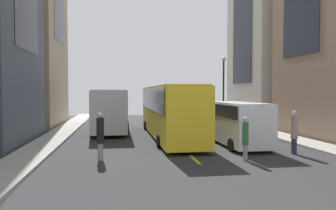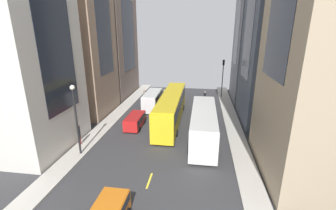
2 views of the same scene
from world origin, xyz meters
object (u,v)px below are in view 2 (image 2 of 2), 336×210
pedestrian_crossing_near (205,98)px  traffic_light_near_corner (223,72)px  city_bus_white (204,122)px  pedestrian_crossing_mid (79,134)px  streetcar_yellow (171,106)px  pedestrian_waiting_curb (164,95)px  delivery_van_white (152,99)px  car_red_1 (135,120)px  pedestrian_walking_far (145,96)px

pedestrian_crossing_near → traffic_light_near_corner: (-2.93, -4.75, 3.44)m
city_bus_white → pedestrian_crossing_mid: size_ratio=5.05×
streetcar_yellow → pedestrian_waiting_curb: (2.30, -8.57, -1.01)m
delivery_van_white → car_red_1: bearing=84.6°
city_bus_white → car_red_1: size_ratio=2.71×
pedestrian_crossing_mid → traffic_light_near_corner: (-15.70, -20.48, 3.26)m
city_bus_white → pedestrian_crossing_mid: bearing=15.0°
pedestrian_walking_far → traffic_light_near_corner: (-12.69, -4.81, 3.44)m
pedestrian_crossing_near → pedestrian_walking_far: 9.76m
car_red_1 → pedestrian_walking_far: pedestrian_walking_far is taller
city_bus_white → pedestrian_waiting_curb: city_bus_white is taller
streetcar_yellow → car_red_1: (4.13, 2.66, -1.22)m
pedestrian_waiting_curb → pedestrian_crossing_near: size_ratio=0.92×
city_bus_white → pedestrian_crossing_mid: 13.02m
city_bus_white → car_red_1: (8.28, -2.18, -1.10)m
streetcar_yellow → delivery_van_white: 5.72m
delivery_van_white → city_bus_white: bearing=129.0°
delivery_van_white → pedestrian_walking_far: bearing=-56.5°
delivery_van_white → pedestrian_waiting_curb: 4.23m
car_red_1 → pedestrian_crossing_mid: bearing=52.4°
pedestrian_crossing_mid → traffic_light_near_corner: size_ratio=0.35×
pedestrian_crossing_mid → traffic_light_near_corner: 26.02m
traffic_light_near_corner → pedestrian_crossing_near: bearing=58.3°
traffic_light_near_corner → car_red_1: bearing=52.6°
city_bus_white → delivery_van_white: 12.07m
city_bus_white → car_red_1: 8.64m
city_bus_white → pedestrian_walking_far: 15.60m
delivery_van_white → traffic_light_near_corner: bearing=-144.2°
traffic_light_near_corner → pedestrian_walking_far: bearing=20.8°
delivery_van_white → pedestrian_crossing_mid: bearing=68.7°
pedestrian_crossing_mid → traffic_light_near_corner: traffic_light_near_corner is taller
city_bus_white → car_red_1: bearing=-14.8°
pedestrian_crossing_mid → pedestrian_waiting_curb: bearing=-145.7°
pedestrian_crossing_near → car_red_1: bearing=-133.1°
pedestrian_crossing_near → traffic_light_near_corner: traffic_light_near_corner is taller
city_bus_white → pedestrian_crossing_near: city_bus_white is taller
city_bus_white → streetcar_yellow: streetcar_yellow is taller
delivery_van_white → pedestrian_waiting_curb: bearing=-105.8°
car_red_1 → pedestrian_crossing_near: 13.27m
city_bus_white → traffic_light_near_corner: (-3.15, -17.12, 2.61)m
pedestrian_crossing_mid → car_red_1: bearing=-163.4°
delivery_van_white → traffic_light_near_corner: traffic_light_near_corner is taller
traffic_light_near_corner → streetcar_yellow: bearing=59.3°
streetcar_yellow → car_red_1: size_ratio=3.49×
delivery_van_white → pedestrian_waiting_curb: delivery_van_white is taller
city_bus_white → streetcar_yellow: 6.38m
pedestrian_waiting_curb → pedestrian_crossing_mid: bearing=-99.5°
delivery_van_white → pedestrian_crossing_mid: size_ratio=2.64×
pedestrian_crossing_near → pedestrian_walking_far: size_ratio=1.00×
delivery_van_white → pedestrian_crossing_near: size_ratio=2.66×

